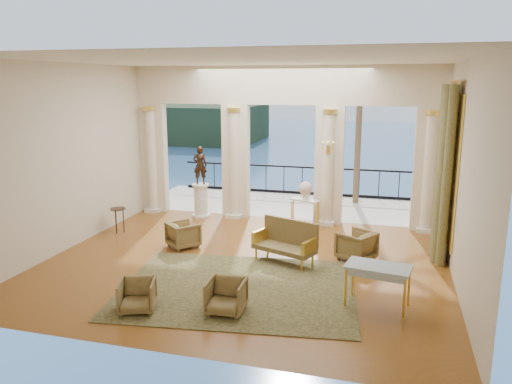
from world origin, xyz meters
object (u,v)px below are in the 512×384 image
(armchair_b, at_px, (226,295))
(side_table, at_px, (118,212))
(statue, at_px, (200,165))
(console_table, at_px, (305,204))
(armchair_c, at_px, (356,244))
(pedestal, at_px, (201,201))
(armchair_d, at_px, (183,233))
(settee, at_px, (287,241))
(armchair_a, at_px, (137,294))
(game_table, at_px, (378,270))

(armchair_b, bearing_deg, side_table, 136.49)
(statue, bearing_deg, armchair_b, 103.88)
(console_table, bearing_deg, armchair_c, -35.92)
(armchair_b, distance_m, pedestal, 6.58)
(side_table, bearing_deg, armchair_d, -16.85)
(settee, relative_size, side_table, 2.30)
(armchair_a, height_order, armchair_c, armchair_c)
(armchair_a, xyz_separation_m, game_table, (4.16, 1.34, 0.39))
(side_table, bearing_deg, console_table, 22.24)
(armchair_d, bearing_deg, pedestal, -37.49)
(armchair_b, xyz_separation_m, console_table, (0.41, 5.79, 0.31))
(statue, bearing_deg, settee, 125.67)
(armchair_b, bearing_deg, pedestal, 112.85)
(armchair_a, distance_m, settee, 3.84)
(armchair_c, bearing_deg, armchair_d, -56.52)
(console_table, bearing_deg, armchair_d, -114.17)
(armchair_d, relative_size, pedestal, 0.69)
(statue, bearing_deg, console_table, 165.78)
(armchair_b, distance_m, armchair_c, 3.92)
(settee, relative_size, pedestal, 1.53)
(armchair_a, relative_size, side_table, 0.94)
(armchair_a, distance_m, console_table, 6.47)
(settee, distance_m, side_table, 4.99)
(pedestal, bearing_deg, console_table, -2.64)
(armchair_b, relative_size, pedestal, 0.66)
(game_table, bearing_deg, console_table, 124.24)
(armchair_a, distance_m, armchair_c, 5.17)
(armchair_a, relative_size, settee, 0.41)
(pedestal, height_order, statue, statue)
(armchair_c, xyz_separation_m, settee, (-1.54, -0.48, 0.09))
(statue, relative_size, console_table, 1.29)
(armchair_c, distance_m, armchair_d, 4.23)
(armchair_a, bearing_deg, pedestal, 82.08)
(game_table, xyz_separation_m, statue, (-5.42, 4.96, 0.89))
(armchair_a, relative_size, pedestal, 0.63)
(armchair_a, relative_size, armchair_c, 0.84)
(pedestal, distance_m, statue, 1.10)
(game_table, relative_size, console_table, 1.40)
(game_table, distance_m, console_table, 5.28)
(armchair_d, relative_size, game_table, 0.57)
(armchair_c, xyz_separation_m, console_table, (-1.62, 2.44, 0.27))
(armchair_a, relative_size, console_table, 0.72)
(armchair_c, distance_m, game_table, 2.45)
(console_table, bearing_deg, armchair_a, -87.38)
(armchair_c, relative_size, settee, 0.48)
(armchair_b, height_order, side_table, side_table)
(armchair_b, relative_size, statue, 0.59)
(game_table, height_order, console_table, game_table)
(pedestal, bearing_deg, game_table, -42.44)
(armchair_d, bearing_deg, armchair_b, 164.61)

